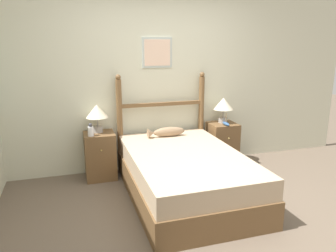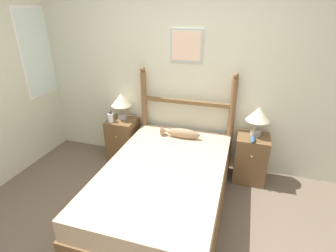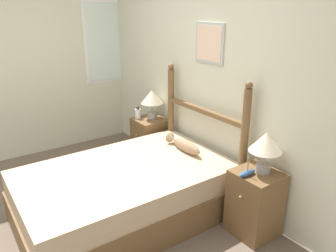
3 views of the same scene
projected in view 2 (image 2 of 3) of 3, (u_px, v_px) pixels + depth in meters
The scene contains 11 objects.
ground_plane at pixel (139, 246), 2.58m from camera, with size 16.00×16.00×0.00m, color brown.
wall_back at pixel (184, 77), 3.55m from camera, with size 6.40×0.08×2.55m.
bed at pixel (164, 188), 2.97m from camera, with size 1.32×2.08×0.55m.
headboard at pixel (186, 117), 3.64m from camera, with size 1.32×0.08×1.41m.
nightstand_left at pixel (123, 139), 3.95m from camera, with size 0.41×0.42×0.64m.
nightstand_right at pixel (251, 158), 3.46m from camera, with size 0.41×0.42×0.64m.
table_lamp_left at pixel (121, 101), 3.75m from camera, with size 0.29×0.29×0.38m.
table_lamp_right at pixel (258, 116), 3.25m from camera, with size 0.29×0.29×0.38m.
bottle at pixel (111, 117), 3.72m from camera, with size 0.08×0.08×0.17m.
model_boat at pixel (253, 139), 3.21m from camera, with size 0.06×0.19×0.18m.
fish_pillow at pixel (180, 133), 3.48m from camera, with size 0.53×0.12×0.13m.
Camera 2 is at (0.81, -1.69, 2.14)m, focal length 28.00 mm.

